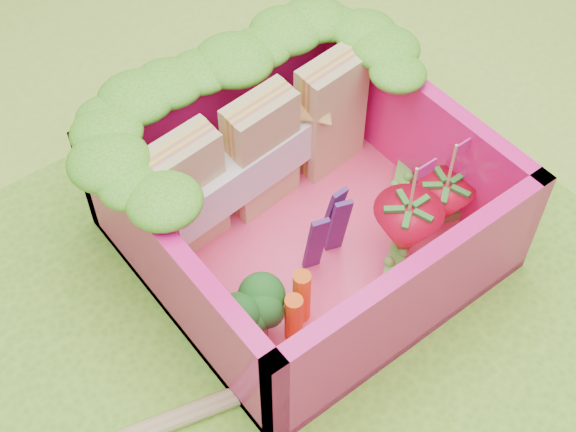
{
  "coord_description": "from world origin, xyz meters",
  "views": [
    {
      "loc": [
        -1.14,
        -1.36,
        2.75
      ],
      "look_at": [
        0.08,
        0.22,
        0.28
      ],
      "focal_mm": 50.0,
      "sensor_mm": 36.0,
      "label": 1
    }
  ],
  "objects_px": {
    "broccoli": "(251,312)",
    "strawberry_left": "(405,232)",
    "bento_box": "(305,202)",
    "sandwich_stack": "(263,152)",
    "strawberry_right": "(443,204)"
  },
  "relations": [
    {
      "from": "bento_box",
      "to": "sandwich_stack",
      "type": "bearing_deg",
      "value": 88.72
    },
    {
      "from": "broccoli",
      "to": "strawberry_left",
      "type": "xyz_separation_m",
      "value": [
        0.72,
        -0.05,
        -0.04
      ]
    },
    {
      "from": "broccoli",
      "to": "strawberry_right",
      "type": "bearing_deg",
      "value": -1.69
    },
    {
      "from": "sandwich_stack",
      "to": "strawberry_right",
      "type": "distance_m",
      "value": 0.78
    },
    {
      "from": "sandwich_stack",
      "to": "broccoli",
      "type": "distance_m",
      "value": 0.73
    },
    {
      "from": "sandwich_stack",
      "to": "broccoli",
      "type": "height_order",
      "value": "sandwich_stack"
    },
    {
      "from": "sandwich_stack",
      "to": "broccoli",
      "type": "bearing_deg",
      "value": -130.08
    },
    {
      "from": "broccoli",
      "to": "strawberry_right",
      "type": "distance_m",
      "value": 0.96
    },
    {
      "from": "bento_box",
      "to": "broccoli",
      "type": "relative_size",
      "value": 4.13
    },
    {
      "from": "broccoli",
      "to": "strawberry_left",
      "type": "bearing_deg",
      "value": -3.99
    },
    {
      "from": "sandwich_stack",
      "to": "broccoli",
      "type": "xyz_separation_m",
      "value": [
        -0.47,
        -0.55,
        -0.08
      ]
    },
    {
      "from": "bento_box",
      "to": "sandwich_stack",
      "type": "relative_size",
      "value": 1.22
    },
    {
      "from": "bento_box",
      "to": "broccoli",
      "type": "height_order",
      "value": "bento_box"
    },
    {
      "from": "sandwich_stack",
      "to": "strawberry_right",
      "type": "relative_size",
      "value": 2.24
    },
    {
      "from": "sandwich_stack",
      "to": "strawberry_left",
      "type": "distance_m",
      "value": 0.67
    }
  ]
}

